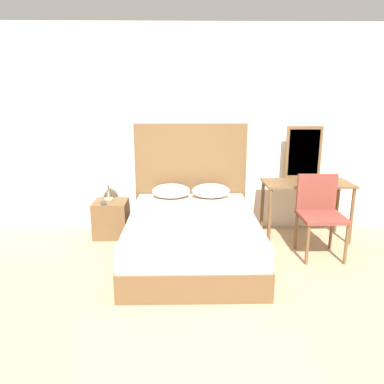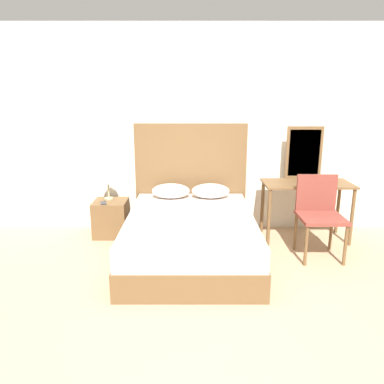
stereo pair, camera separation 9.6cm
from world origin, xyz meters
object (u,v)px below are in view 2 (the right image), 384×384
Objects in this scene: bed at (192,238)px; vanity_desk at (308,192)px; phone_on_bed at (209,209)px; nightstand at (113,218)px; phone_on_nightstand at (105,203)px; table_lamp at (109,178)px; chair at (321,210)px.

vanity_desk is (1.47, 0.61, 0.38)m from bed.
phone_on_bed is 0.35× the size of nightstand.
vanity_desk is at bearing -0.51° from phone_on_nightstand.
phone_on_bed is 1.33m from vanity_desk.
vanity_desk is (1.27, 0.35, 0.11)m from phone_on_bed.
bed reaches higher than phone_on_nightstand.
phone_on_bed is 1.37m from phone_on_nightstand.
table_lamp is 0.34m from phone_on_nightstand.
table_lamp is 0.41× the size of chair.
bed is at bearing -37.26° from table_lamp.
nightstand is 2.62m from chair.
table_lamp is at bearing 111.10° from nightstand.
table_lamp reaches higher than phone_on_bed.
table_lamp is (-1.09, 0.83, 0.51)m from bed.
vanity_desk reaches higher than nightstand.
phone_on_nightstand is at bearing 179.49° from vanity_desk.
vanity_desk reaches higher than phone_on_nightstand.
vanity_desk is at bearing 90.37° from chair.
phone_on_bed is at bearing -164.57° from vanity_desk.
nightstand is (-1.05, 0.74, -0.02)m from bed.
bed is 4.13× the size of nightstand.
phone_on_bed is (0.20, 0.26, 0.26)m from bed.
chair reaches higher than bed.
phone_on_bed is 0.44× the size of table_lamp.
table_lamp is (-0.03, 0.08, 0.52)m from nightstand.
phone_on_nightstand is at bearing 164.08° from phone_on_bed.
phone_on_bed is at bearing 174.07° from chair.
bed is 1.46m from table_lamp.
nightstand is (-1.25, 0.48, -0.28)m from phone_on_bed.
bed is at bearing -174.92° from chair.
vanity_desk is at bearing 22.71° from bed.
table_lamp is 2.66m from chair.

